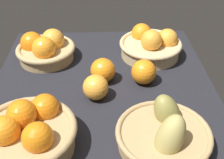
% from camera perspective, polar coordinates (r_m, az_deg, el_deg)
% --- Properties ---
extents(market_tray, '(0.84, 0.72, 0.03)m').
position_cam_1_polar(market_tray, '(0.93, -2.00, -3.02)').
color(market_tray, black).
rests_on(market_tray, ground).
extents(basket_near_right, '(0.23, 0.23, 0.12)m').
position_cam_1_polar(basket_near_right, '(1.09, 7.49, 6.80)').
color(basket_near_right, tan).
rests_on(basket_near_right, market_tray).
extents(basket_near_left_pears, '(0.24, 0.24, 0.14)m').
position_cam_1_polar(basket_near_left_pears, '(0.74, 9.94, -10.55)').
color(basket_near_left_pears, tan).
rests_on(basket_near_left_pears, market_tray).
extents(basket_far_right, '(0.21, 0.21, 0.11)m').
position_cam_1_polar(basket_far_right, '(1.09, -13.35, 5.94)').
color(basket_far_right, tan).
rests_on(basket_far_right, market_tray).
extents(basket_far_left, '(0.25, 0.25, 0.12)m').
position_cam_1_polar(basket_far_left, '(0.75, -16.71, -10.05)').
color(basket_far_left, tan).
rests_on(basket_far_left, market_tray).
extents(loose_orange_front_gap, '(0.08, 0.08, 0.08)m').
position_cam_1_polar(loose_orange_front_gap, '(0.94, -1.92, 1.82)').
color(loose_orange_front_gap, orange).
rests_on(loose_orange_front_gap, market_tray).
extents(loose_orange_back_gap, '(0.08, 0.08, 0.08)m').
position_cam_1_polar(loose_orange_back_gap, '(0.94, 5.99, 1.50)').
color(loose_orange_back_gap, orange).
rests_on(loose_orange_back_gap, market_tray).
extents(loose_orange_side_gap, '(0.08, 0.08, 0.08)m').
position_cam_1_polar(loose_orange_side_gap, '(0.87, -3.55, -1.55)').
color(loose_orange_side_gap, '#F49E33').
rests_on(loose_orange_side_gap, market_tray).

